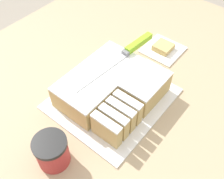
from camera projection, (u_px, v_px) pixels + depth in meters
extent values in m
cube|color=tan|center=(111.00, 142.00, 1.30)|extent=(1.40, 1.10, 0.93)
cube|color=white|center=(112.00, 98.00, 0.88)|extent=(0.37, 0.33, 0.01)
cube|color=tan|center=(100.00, 83.00, 0.87)|extent=(0.30, 0.16, 0.08)
cube|color=white|center=(99.00, 74.00, 0.84)|extent=(0.30, 0.16, 0.01)
cube|color=tan|center=(144.00, 89.00, 0.85)|extent=(0.16, 0.11, 0.08)
cube|color=white|center=(146.00, 80.00, 0.82)|extent=(0.16, 0.11, 0.01)
cube|color=tan|center=(106.00, 130.00, 0.75)|extent=(0.03, 0.10, 0.08)
cube|color=white|center=(106.00, 122.00, 0.72)|extent=(0.03, 0.10, 0.01)
cube|color=tan|center=(114.00, 123.00, 0.77)|extent=(0.03, 0.10, 0.08)
cube|color=white|center=(114.00, 114.00, 0.73)|extent=(0.03, 0.10, 0.01)
cube|color=tan|center=(121.00, 115.00, 0.78)|extent=(0.03, 0.10, 0.08)
cube|color=white|center=(121.00, 107.00, 0.75)|extent=(0.03, 0.10, 0.01)
cube|color=tan|center=(127.00, 108.00, 0.80)|extent=(0.03, 0.10, 0.08)
cube|color=white|center=(128.00, 100.00, 0.77)|extent=(0.03, 0.10, 0.01)
cube|color=silver|center=(102.00, 71.00, 0.84)|extent=(0.24, 0.04, 0.00)
cube|color=slate|center=(126.00, 53.00, 0.89)|extent=(0.02, 0.03, 0.02)
cube|color=#8CCC26|center=(139.00, 43.00, 0.92)|extent=(0.13, 0.03, 0.02)
cylinder|color=#B23333|center=(52.00, 152.00, 0.71)|extent=(0.09, 0.09, 0.08)
cylinder|color=black|center=(49.00, 144.00, 0.67)|extent=(0.09, 0.09, 0.01)
cube|color=white|center=(163.00, 50.00, 1.05)|extent=(0.14, 0.14, 0.01)
cube|color=tan|center=(163.00, 47.00, 1.03)|extent=(0.07, 0.07, 0.02)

